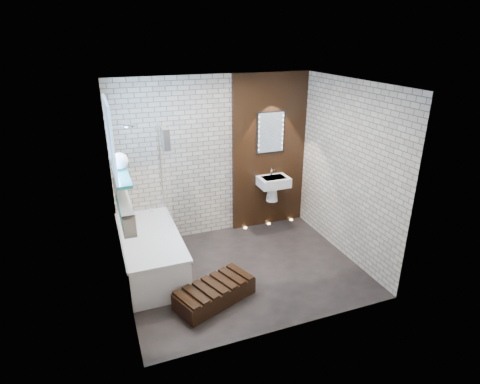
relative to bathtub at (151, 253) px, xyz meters
name	(u,v)px	position (x,y,z in m)	size (l,w,h in m)	color
ground	(244,270)	(1.22, -0.45, -0.29)	(3.20, 3.20, 0.00)	black
room_shell	(244,185)	(1.22, -0.45, 1.01)	(3.24, 3.20, 2.60)	tan
walnut_panel	(269,153)	(2.17, 0.82, 1.01)	(1.30, 0.06, 2.60)	black
clerestory_window	(112,146)	(-0.34, -0.10, 1.61)	(0.18, 1.00, 0.94)	#7FADE0
display_niche	(124,205)	(-0.31, -0.30, 0.91)	(0.14, 1.30, 0.26)	teal
bathtub	(151,253)	(0.00, 0.00, 0.00)	(0.79, 1.74, 0.70)	white
bath_screen	(165,174)	(0.35, 0.44, 0.99)	(0.01, 0.78, 1.40)	white
towel	(165,139)	(0.35, 0.22, 1.56)	(0.09, 0.22, 0.29)	black
shower_head	(129,126)	(-0.08, 0.50, 1.71)	(0.18, 0.18, 0.02)	silver
washbasin	(273,185)	(2.17, 0.62, 0.50)	(0.50, 0.36, 0.58)	white
led_mirror	(271,133)	(2.17, 0.78, 1.36)	(0.50, 0.02, 0.70)	black
walnut_step	(215,293)	(0.62, -0.98, -0.18)	(1.01, 0.45, 0.22)	black
niche_bottles	(124,208)	(-0.31, -0.32, 0.88)	(0.07, 0.87, 0.16)	#996617
sill_vases	(120,161)	(-0.28, 0.04, 1.37)	(0.22, 0.22, 0.22)	white
floor_uplights	(269,224)	(2.17, 0.75, -0.29)	(0.96, 0.06, 0.01)	#FFD899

